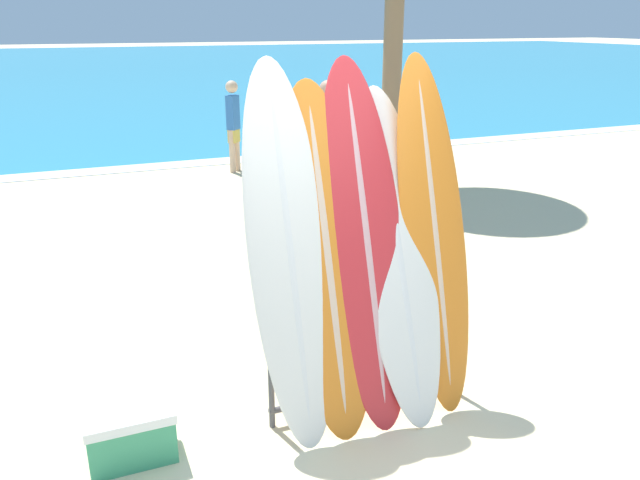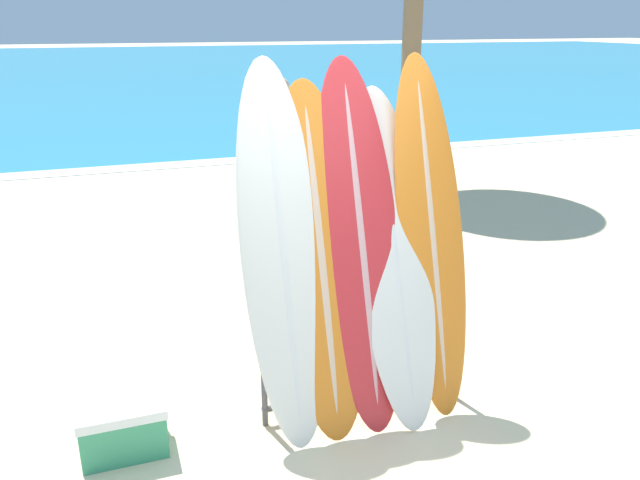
{
  "view_description": "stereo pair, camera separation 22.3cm",
  "coord_description": "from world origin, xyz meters",
  "views": [
    {
      "loc": [
        -1.47,
        -2.62,
        2.58
      ],
      "look_at": [
        0.23,
        1.59,
        0.98
      ],
      "focal_mm": 35.0,
      "sensor_mm": 36.0,
      "label": 1
    },
    {
      "loc": [
        -1.26,
        -2.7,
        2.58
      ],
      "look_at": [
        0.23,
        1.59,
        0.98
      ],
      "focal_mm": 35.0,
      "sensor_mm": 36.0,
      "label": 2
    }
  ],
  "objects": [
    {
      "name": "ocean_water",
      "position": [
        0.0,
        38.42,
        0.0
      ],
      "size": [
        120.0,
        60.0,
        0.01
      ],
      "color": "teal",
      "rests_on": "ground_plane"
    },
    {
      "name": "surfboard_rack",
      "position": [
        0.23,
        0.79,
        0.51
      ],
      "size": [
        1.38,
        0.04,
        0.96
      ],
      "color": "#47474C",
      "rests_on": "ground_plane"
    },
    {
      "name": "surfboard_slot_0",
      "position": [
        -0.28,
        0.83,
        1.19
      ],
      "size": [
        0.53,
        0.81,
        2.39
      ],
      "color": "silver",
      "rests_on": "ground_plane"
    },
    {
      "name": "surfboard_slot_1",
      "position": [
        -0.03,
        0.82,
        1.12
      ],
      "size": [
        0.59,
        0.79,
        2.25
      ],
      "color": "orange",
      "rests_on": "ground_plane"
    },
    {
      "name": "surfboard_slot_2",
      "position": [
        0.25,
        0.84,
        1.19
      ],
      "size": [
        0.55,
        0.85,
        2.38
      ],
      "color": "red",
      "rests_on": "ground_plane"
    },
    {
      "name": "surfboard_slot_3",
      "position": [
        0.48,
        0.81,
        1.09
      ],
      "size": [
        0.54,
        0.94,
        2.18
      ],
      "color": "silver",
      "rests_on": "ground_plane"
    },
    {
      "name": "surfboard_slot_4",
      "position": [
        0.77,
        0.84,
        1.2
      ],
      "size": [
        0.49,
        0.8,
        2.39
      ],
      "color": "orange",
      "rests_on": "ground_plane"
    },
    {
      "name": "person_near_water",
      "position": [
        1.26,
        8.23,
        0.88
      ],
      "size": [
        0.27,
        0.27,
        1.61
      ],
      "rotation": [
        0.0,
        0.0,
        3.93
      ],
      "color": "beige",
      "rests_on": "ground_plane"
    },
    {
      "name": "person_mid_beach",
      "position": [
        1.38,
        6.69,
        0.96
      ],
      "size": [
        0.3,
        0.25,
        1.77
      ],
      "rotation": [
        0.0,
        0.0,
        5.87
      ],
      "color": "beige",
      "rests_on": "ground_plane"
    },
    {
      "name": "person_far_left",
      "position": [
        1.89,
        5.42,
        0.99
      ],
      "size": [
        0.28,
        0.31,
        1.82
      ],
      "rotation": [
        0.0,
        0.0,
        4.17
      ],
      "color": "tan",
      "rests_on": "ground_plane"
    },
    {
      "name": "cooler_box",
      "position": [
        -1.34,
        0.83,
        0.17
      ],
      "size": [
        0.53,
        0.36,
        0.35
      ],
      "color": "#389366",
      "rests_on": "ground_plane"
    }
  ]
}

